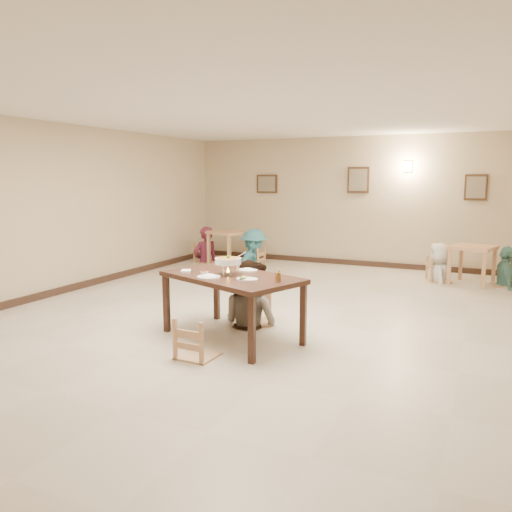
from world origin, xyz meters
The scene contains 31 objects.
floor centered at (0.00, 0.00, 0.00)m, with size 10.00×10.00×0.00m, color beige.
ceiling centered at (0.00, 0.00, 3.00)m, with size 10.00×10.00×0.00m, color silver.
wall_back centered at (0.00, 5.00, 1.50)m, with size 10.00×10.00×0.00m, color #C5AF8D.
wall_left centered at (-4.00, 0.00, 1.50)m, with size 10.00×10.00×0.00m, color #C5AF8D.
baseboard_back centered at (0.00, 4.97, 0.06)m, with size 8.00×0.06×0.12m, color #322017.
baseboard_left centered at (-3.97, 0.00, 0.06)m, with size 0.06×10.00×0.12m, color #322017.
picture_a centered at (-2.20, 4.96, 1.90)m, with size 0.55×0.04×0.45m.
picture_b centered at (0.10, 4.96, 2.00)m, with size 0.50×0.04×0.60m.
picture_c centered at (2.60, 4.96, 1.85)m, with size 0.45×0.04×0.55m.
wall_sconce centered at (1.20, 4.96, 2.30)m, with size 0.16×0.05×0.22m, color #FFD88C.
main_table centered at (-0.05, -1.09, 0.75)m, with size 2.00×1.56×0.83m.
chair_far centered at (-0.05, -0.34, 0.47)m, with size 0.44×0.44×0.94m.
chair_near centered at (-0.09, -1.87, 0.45)m, with size 0.42×0.42×0.90m.
main_diner centered at (-0.09, -0.43, 0.92)m, with size 0.90×0.70×1.85m, color gray.
curry_warmer centered at (-0.09, -1.10, 1.00)m, with size 0.37×0.33×0.30m.
rice_plate_far centered at (0.02, -0.76, 0.84)m, with size 0.26×0.26×0.06m.
rice_plate_near centered at (-0.22, -1.37, 0.84)m, with size 0.29×0.29×0.07m.
fried_plate centered at (0.28, -1.32, 0.85)m, with size 0.27×0.27×0.06m.
chili_dish centered at (-0.43, -1.12, 0.84)m, with size 0.10×0.10×0.02m.
napkin_cutlery centered at (-0.68, -1.17, 0.84)m, with size 0.19×0.24×0.03m.
drink_glass centered at (0.64, -1.23, 0.90)m, with size 0.08×0.08×0.15m.
bg_table_left centered at (-2.67, 3.80, 0.67)m, with size 1.01×1.01×0.81m.
bg_table_right centered at (2.64, 3.81, 0.62)m, with size 0.94×0.94×0.75m.
bg_chair_ll centered at (-3.33, 3.80, 0.47)m, with size 0.44×0.44×0.94m.
bg_chair_lr centered at (-2.01, 3.79, 0.44)m, with size 0.41×0.41×0.88m.
bg_chair_rl centered at (2.04, 3.86, 0.45)m, with size 0.42×0.42×0.90m.
bg_chair_rr centered at (3.24, 3.87, 0.47)m, with size 0.44×0.44×0.94m.
bg_diner_a centered at (-3.33, 3.80, 0.88)m, with size 0.64×0.42×1.77m, color maroon.
bg_diner_b centered at (-2.01, 3.79, 0.89)m, with size 1.14×0.66×1.77m, color teal.
bg_diner_c centered at (2.04, 3.86, 0.77)m, with size 0.75×0.49×1.53m, color silver.
bg_diner_d centered at (3.24, 3.87, 0.77)m, with size 0.90×0.37×1.54m, color #589485.
Camera 1 is at (2.83, -6.59, 2.04)m, focal length 35.00 mm.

